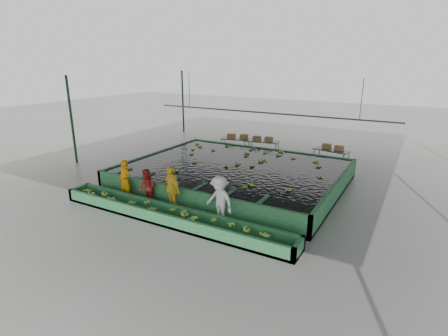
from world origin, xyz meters
The scene contains 21 objects.
ground centered at (0.00, 0.00, 0.00)m, with size 80.00×80.00×0.00m, color gray.
shed_roof centered at (0.00, 0.00, 5.00)m, with size 20.00×22.00×0.04m, color gray.
shed_posts centered at (0.00, 0.00, 2.50)m, with size 20.00×22.00×5.00m, color #142F1F, non-canonical shape.
flotation_tank centered at (0.00, 1.50, 0.45)m, with size 10.00×8.00×0.90m, color #2A6E3D, non-canonical shape.
tank_water centered at (0.00, 1.50, 0.85)m, with size 9.70×7.70×0.00m, color black.
sorting_trough centered at (0.00, -3.60, 0.25)m, with size 10.00×1.00×0.50m, color #2A6E3D, non-canonical shape.
cableway_rail centered at (0.00, 5.00, 3.00)m, with size 0.08×0.08×14.00m, color #59605B.
rail_hanger_left centered at (-5.00, 5.00, 4.00)m, with size 0.04×0.04×2.00m, color #59605B.
rail_hanger_right centered at (5.00, 5.00, 4.00)m, with size 0.04×0.04×2.00m, color #59605B.
worker_a centered at (-2.96, -2.80, 0.89)m, with size 0.65×0.43×1.77m, color orange.
worker_b centered at (-1.75, -2.80, 0.77)m, with size 0.75×0.59×1.55m, color #AC2720.
worker_c centered at (-0.49, -2.80, 0.94)m, with size 1.10×0.46×1.88m, color yellow.
worker_d centered at (1.68, -2.80, 0.91)m, with size 1.18×0.68×1.83m, color white.
packing_table_left centered at (-2.60, 6.81, 0.47)m, with size 2.06×0.82×0.94m, color #59605B, non-canonical shape.
packing_table_mid centered at (-0.86, 6.77, 0.50)m, with size 2.18×0.87×0.99m, color #59605B, non-canonical shape.
packing_table_right centered at (3.41, 6.89, 0.45)m, with size 2.00×0.80×0.91m, color #59605B, non-canonical shape.
box_stack_left centered at (-2.52, 6.72, 0.94)m, with size 1.35×0.37×0.29m, color olive, non-canonical shape.
box_stack_mid centered at (-0.76, 6.70, 0.99)m, with size 1.23×0.34×0.27m, color olive, non-canonical shape.
box_stack_right centered at (3.46, 6.98, 0.91)m, with size 1.19×0.33×0.26m, color olive, non-canonical shape.
floating_bananas centered at (0.00, 2.30, 0.85)m, with size 9.06×6.18×0.12m, color #90BC3C, non-canonical shape.
trough_bananas centered at (0.00, -3.60, 0.40)m, with size 8.32×0.55×0.11m, color #90BC3C, non-canonical shape.
Camera 1 is at (7.61, -12.90, 5.72)m, focal length 28.00 mm.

